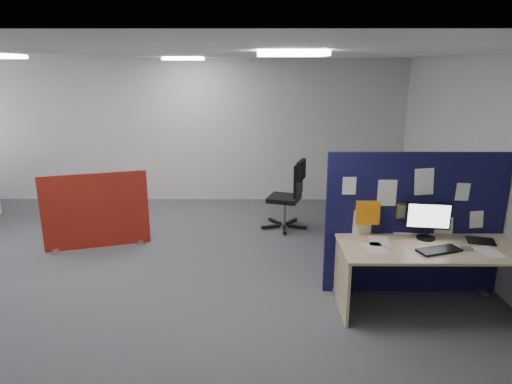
{
  "coord_description": "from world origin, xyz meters",
  "views": [
    {
      "loc": [
        1.71,
        -5.18,
        2.58
      ],
      "look_at": [
        1.68,
        0.46,
        1.0
      ],
      "focal_mm": 32.0,
      "sensor_mm": 36.0,
      "label": 1
    }
  ],
  "objects_px": {
    "main_desk": "(432,258)",
    "office_chair": "(291,191)",
    "monitor_main": "(428,219)",
    "navy_divider": "(412,224)",
    "red_divider": "(96,212)"
  },
  "relations": [
    {
      "from": "main_desk",
      "to": "office_chair",
      "type": "distance_m",
      "value": 2.82
    },
    {
      "from": "office_chair",
      "to": "monitor_main",
      "type": "bearing_deg",
      "value": -42.16
    },
    {
      "from": "navy_divider",
      "to": "monitor_main",
      "type": "bearing_deg",
      "value": -64.13
    },
    {
      "from": "navy_divider",
      "to": "monitor_main",
      "type": "xyz_separation_m",
      "value": [
        0.09,
        -0.19,
        0.13
      ]
    },
    {
      "from": "navy_divider",
      "to": "office_chair",
      "type": "height_order",
      "value": "navy_divider"
    },
    {
      "from": "monitor_main",
      "to": "office_chair",
      "type": "height_order",
      "value": "monitor_main"
    },
    {
      "from": "main_desk",
      "to": "navy_divider",
      "type": "bearing_deg",
      "value": 108.29
    },
    {
      "from": "main_desk",
      "to": "red_divider",
      "type": "height_order",
      "value": "red_divider"
    },
    {
      "from": "navy_divider",
      "to": "monitor_main",
      "type": "relative_size",
      "value": 4.22
    },
    {
      "from": "main_desk",
      "to": "monitor_main",
      "type": "bearing_deg",
      "value": 98.58
    },
    {
      "from": "main_desk",
      "to": "red_divider",
      "type": "distance_m",
      "value": 4.53
    },
    {
      "from": "monitor_main",
      "to": "red_divider",
      "type": "xyz_separation_m",
      "value": [
        -4.18,
        1.52,
        -0.42
      ]
    },
    {
      "from": "navy_divider",
      "to": "office_chair",
      "type": "distance_m",
      "value": 2.46
    },
    {
      "from": "navy_divider",
      "to": "red_divider",
      "type": "distance_m",
      "value": 4.31
    },
    {
      "from": "navy_divider",
      "to": "office_chair",
      "type": "xyz_separation_m",
      "value": [
        -1.23,
        2.12,
        -0.19
      ]
    }
  ]
}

